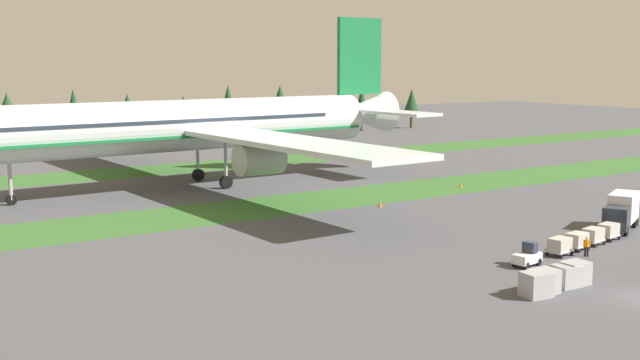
# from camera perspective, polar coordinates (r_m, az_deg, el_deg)

# --- Properties ---
(grass_strip_near) EXTENTS (320.00, 11.96, 0.01)m
(grass_strip_near) POSITION_cam_1_polar(r_m,az_deg,el_deg) (91.84, -1.26, -1.65)
(grass_strip_near) COLOR #336028
(grass_strip_near) RESTS_ON ground
(grass_strip_far) EXTENTS (320.00, 11.96, 0.01)m
(grass_strip_far) POSITION_cam_1_polar(r_m,az_deg,el_deg) (123.39, -10.15, 0.88)
(grass_strip_far) COLOR #336028
(grass_strip_far) RESTS_ON ground
(airliner) EXTENTS (66.38, 81.54, 23.02)m
(airliner) POSITION_cam_1_polar(r_m,az_deg,el_deg) (104.01, -9.18, 4.04)
(airliner) COLOR silver
(airliner) RESTS_ON ground
(baggage_tug) EXTENTS (2.78, 1.72, 1.97)m
(baggage_tug) POSITION_cam_1_polar(r_m,az_deg,el_deg) (65.61, 15.03, -5.44)
(baggage_tug) COLOR silver
(baggage_tug) RESTS_ON ground
(cargo_dolly_lead) EXTENTS (2.42, 1.85, 1.55)m
(cargo_dolly_lead) POSITION_cam_1_polar(r_m,az_deg,el_deg) (69.80, 17.23, -4.60)
(cargo_dolly_lead) COLOR #A3A3A8
(cargo_dolly_lead) RESTS_ON ground
(cargo_dolly_second) EXTENTS (2.42, 1.85, 1.55)m
(cargo_dolly_second) POSITION_cam_1_polar(r_m,az_deg,el_deg) (72.28, 18.38, -4.20)
(cargo_dolly_second) COLOR #A3A3A8
(cargo_dolly_second) RESTS_ON ground
(cargo_dolly_third) EXTENTS (2.42, 1.85, 1.55)m
(cargo_dolly_third) POSITION_cam_1_polar(r_m,az_deg,el_deg) (74.79, 19.45, -3.83)
(cargo_dolly_third) COLOR #A3A3A8
(cargo_dolly_third) RESTS_ON ground
(cargo_dolly_fourth) EXTENTS (2.42, 1.85, 1.55)m
(cargo_dolly_fourth) POSITION_cam_1_polar(r_m,az_deg,el_deg) (77.33, 20.46, -3.48)
(cargo_dolly_fourth) COLOR #A3A3A8
(cargo_dolly_fourth) RESTS_ON ground
(catering_truck) EXTENTS (7.27, 5.05, 3.58)m
(catering_truck) POSITION_cam_1_polar(r_m,az_deg,el_deg) (82.18, 21.30, -2.10)
(catering_truck) COLOR #2D333D
(catering_truck) RESTS_ON ground
(ground_crew_marshaller) EXTENTS (0.39, 0.45, 1.74)m
(ground_crew_marshaller) POSITION_cam_1_polar(r_m,az_deg,el_deg) (70.20, 19.03, -4.59)
(ground_crew_marshaller) COLOR black
(ground_crew_marshaller) RESTS_ON ground
(uld_container_0) EXTENTS (2.16, 1.80, 1.79)m
(uld_container_0) POSITION_cam_1_polar(r_m,az_deg,el_deg) (57.38, 15.63, -7.42)
(uld_container_0) COLOR #A3A3A8
(uld_container_0) RESTS_ON ground
(uld_container_1) EXTENTS (2.05, 1.66, 1.74)m
(uld_container_1) POSITION_cam_1_polar(r_m,az_deg,el_deg) (61.31, 18.25, -6.52)
(uld_container_1) COLOR #A3A3A8
(uld_container_1) RESTS_ON ground
(uld_container_2) EXTENTS (2.10, 1.73, 1.64)m
(uld_container_2) POSITION_cam_1_polar(r_m,az_deg,el_deg) (60.59, 17.70, -6.72)
(uld_container_2) COLOR #A3A3A8
(uld_container_2) RESTS_ON ground
(uld_container_3) EXTENTS (2.04, 1.65, 1.74)m
(uld_container_3) POSITION_cam_1_polar(r_m,az_deg,el_deg) (58.40, 16.14, -7.18)
(uld_container_3) COLOR #A3A3A8
(uld_container_3) RESTS_ON ground
(taxiway_marker_0) EXTENTS (0.44, 0.44, 0.64)m
(taxiway_marker_0) POSITION_cam_1_polar(r_m,az_deg,el_deg) (104.37, 10.31, -0.36)
(taxiway_marker_0) COLOR orange
(taxiway_marker_0) RESTS_ON ground
(taxiway_marker_1) EXTENTS (0.44, 0.44, 0.70)m
(taxiway_marker_1) POSITION_cam_1_polar(r_m,az_deg,el_deg) (89.16, 4.44, -1.76)
(taxiway_marker_1) COLOR orange
(taxiway_marker_1) RESTS_ON ground
(distant_tree_line) EXTENTS (160.39, 10.09, 11.42)m
(distant_tree_line) POSITION_cam_1_polar(r_m,az_deg,el_deg) (158.37, -17.55, 4.78)
(distant_tree_line) COLOR #4C3823
(distant_tree_line) RESTS_ON ground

